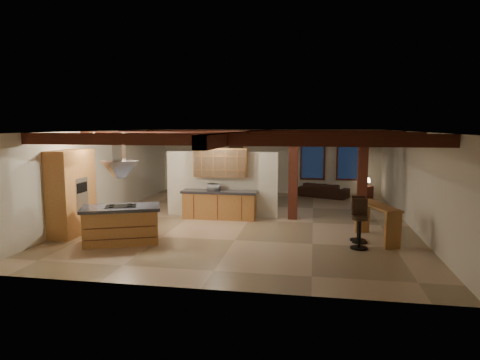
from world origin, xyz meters
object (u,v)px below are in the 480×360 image
object	(u,v)px
dining_table	(246,197)
sofa	(324,190)
bar_counter	(377,216)
kitchen_island	(121,224)

from	to	relation	value
dining_table	sofa	bearing A→B (deg)	36.27
bar_counter	sofa	bearing A→B (deg)	100.33
dining_table	bar_counter	bearing A→B (deg)	-49.71
dining_table	bar_counter	distance (m)	6.12
sofa	bar_counter	world-z (taller)	bar_counter
dining_table	sofa	xyz separation A→B (m)	(2.99, 2.51, -0.03)
kitchen_island	sofa	size ratio (longest dim) A/B	1.08
sofa	dining_table	bearing A→B (deg)	63.00
kitchen_island	dining_table	size ratio (longest dim) A/B	1.17
kitchen_island	sofa	world-z (taller)	kitchen_island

